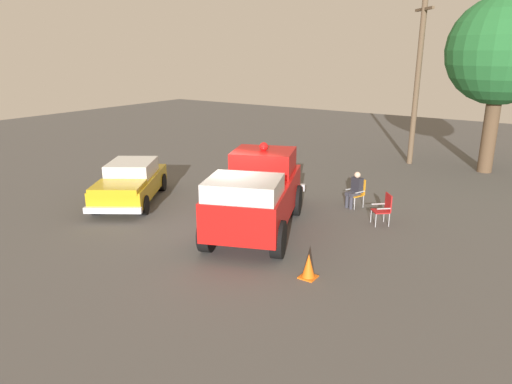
{
  "coord_description": "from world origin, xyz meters",
  "views": [
    {
      "loc": [
        -8.31,
        10.64,
        5.37
      ],
      "look_at": [
        -0.74,
        -0.54,
        1.27
      ],
      "focal_mm": 32.6,
      "sensor_mm": 36.0,
      "label": 1
    }
  ],
  "objects_px": {
    "lawn_chair_by_car": "(249,186)",
    "utility_pole": "(417,80)",
    "vintage_fire_truck": "(258,192)",
    "lawn_chair_near_truck": "(357,191)",
    "oak_tree_left": "(502,52)",
    "traffic_cone": "(309,266)",
    "lawn_chair_spare": "(384,207)",
    "spectator_seated": "(355,188)",
    "classic_hot_rod": "(130,182)"
  },
  "relations": [
    {
      "from": "classic_hot_rod",
      "to": "vintage_fire_truck",
      "type": "bearing_deg",
      "value": -175.99
    },
    {
      "from": "classic_hot_rod",
      "to": "lawn_chair_near_truck",
      "type": "xyz_separation_m",
      "value": [
        -7.15,
        -4.18,
        -0.16
      ]
    },
    {
      "from": "lawn_chair_by_car",
      "to": "oak_tree_left",
      "type": "height_order",
      "value": "oak_tree_left"
    },
    {
      "from": "classic_hot_rod",
      "to": "oak_tree_left",
      "type": "relative_size",
      "value": 0.6
    },
    {
      "from": "lawn_chair_near_truck",
      "to": "spectator_seated",
      "type": "distance_m",
      "value": 0.17
    },
    {
      "from": "oak_tree_left",
      "to": "lawn_chair_near_truck",
      "type": "bearing_deg",
      "value": 69.9
    },
    {
      "from": "lawn_chair_near_truck",
      "to": "lawn_chair_spare",
      "type": "xyz_separation_m",
      "value": [
        -1.42,
        1.23,
        0.0
      ]
    },
    {
      "from": "vintage_fire_truck",
      "to": "classic_hot_rod",
      "type": "bearing_deg",
      "value": 4.01
    },
    {
      "from": "vintage_fire_truck",
      "to": "lawn_chair_near_truck",
      "type": "xyz_separation_m",
      "value": [
        -1.75,
        -3.8,
        -0.61
      ]
    },
    {
      "from": "vintage_fire_truck",
      "to": "spectator_seated",
      "type": "distance_m",
      "value": 4.09
    },
    {
      "from": "lawn_chair_spare",
      "to": "classic_hot_rod",
      "type": "bearing_deg",
      "value": 19.01
    },
    {
      "from": "spectator_seated",
      "to": "oak_tree_left",
      "type": "height_order",
      "value": "oak_tree_left"
    },
    {
      "from": "classic_hot_rod",
      "to": "lawn_chair_by_car",
      "type": "relative_size",
      "value": 4.57
    },
    {
      "from": "lawn_chair_near_truck",
      "to": "spectator_seated",
      "type": "xyz_separation_m",
      "value": [
        0.05,
        0.12,
        0.11
      ]
    },
    {
      "from": "lawn_chair_near_truck",
      "to": "lawn_chair_spare",
      "type": "bearing_deg",
      "value": 139.0
    },
    {
      "from": "lawn_chair_by_car",
      "to": "lawn_chair_spare",
      "type": "height_order",
      "value": "same"
    },
    {
      "from": "classic_hot_rod",
      "to": "utility_pole",
      "type": "relative_size",
      "value": 0.6
    },
    {
      "from": "vintage_fire_truck",
      "to": "lawn_chair_near_truck",
      "type": "distance_m",
      "value": 4.23
    },
    {
      "from": "lawn_chair_by_car",
      "to": "vintage_fire_truck",
      "type": "bearing_deg",
      "value": 130.76
    },
    {
      "from": "lawn_chair_by_car",
      "to": "oak_tree_left",
      "type": "bearing_deg",
      "value": -123.87
    },
    {
      "from": "lawn_chair_by_car",
      "to": "traffic_cone",
      "type": "xyz_separation_m",
      "value": [
        -4.74,
        4.21,
        -0.28
      ]
    },
    {
      "from": "classic_hot_rod",
      "to": "oak_tree_left",
      "type": "distance_m",
      "value": 16.54
    },
    {
      "from": "lawn_chair_near_truck",
      "to": "traffic_cone",
      "type": "bearing_deg",
      "value": 101.12
    },
    {
      "from": "classic_hot_rod",
      "to": "lawn_chair_spare",
      "type": "xyz_separation_m",
      "value": [
        -8.57,
        -2.95,
        -0.16
      ]
    },
    {
      "from": "lawn_chair_spare",
      "to": "utility_pole",
      "type": "height_order",
      "value": "utility_pole"
    },
    {
      "from": "utility_pole",
      "to": "traffic_cone",
      "type": "relative_size",
      "value": 12.29
    },
    {
      "from": "oak_tree_left",
      "to": "traffic_cone",
      "type": "relative_size",
      "value": 12.15
    },
    {
      "from": "oak_tree_left",
      "to": "utility_pole",
      "type": "xyz_separation_m",
      "value": [
        3.38,
        0.24,
        -1.29
      ]
    },
    {
      "from": "vintage_fire_truck",
      "to": "utility_pole",
      "type": "distance_m",
      "value": 12.05
    },
    {
      "from": "lawn_chair_spare",
      "to": "traffic_cone",
      "type": "bearing_deg",
      "value": 86.78
    },
    {
      "from": "classic_hot_rod",
      "to": "lawn_chair_spare",
      "type": "height_order",
      "value": "classic_hot_rod"
    },
    {
      "from": "lawn_chair_spare",
      "to": "utility_pole",
      "type": "bearing_deg",
      "value": -78.49
    },
    {
      "from": "oak_tree_left",
      "to": "spectator_seated",
      "type": "bearing_deg",
      "value": 69.85
    },
    {
      "from": "classic_hot_rod",
      "to": "lawn_chair_by_car",
      "type": "xyz_separation_m",
      "value": [
        -3.56,
        -2.51,
        -0.16
      ]
    },
    {
      "from": "lawn_chair_by_car",
      "to": "lawn_chair_spare",
      "type": "relative_size",
      "value": 1.0
    },
    {
      "from": "vintage_fire_truck",
      "to": "oak_tree_left",
      "type": "relative_size",
      "value": 0.82
    },
    {
      "from": "vintage_fire_truck",
      "to": "lawn_chair_spare",
      "type": "height_order",
      "value": "vintage_fire_truck"
    },
    {
      "from": "classic_hot_rod",
      "to": "oak_tree_left",
      "type": "bearing_deg",
      "value": -129.5
    },
    {
      "from": "vintage_fire_truck",
      "to": "traffic_cone",
      "type": "xyz_separation_m",
      "value": [
        -2.91,
        2.08,
        -0.89
      ]
    },
    {
      "from": "lawn_chair_near_truck",
      "to": "utility_pole",
      "type": "bearing_deg",
      "value": -86.88
    },
    {
      "from": "lawn_chair_spare",
      "to": "oak_tree_left",
      "type": "xyz_separation_m",
      "value": [
        -1.54,
        -9.31,
        4.75
      ]
    },
    {
      "from": "classic_hot_rod",
      "to": "traffic_cone",
      "type": "height_order",
      "value": "classic_hot_rod"
    },
    {
      "from": "lawn_chair_near_truck",
      "to": "spectator_seated",
      "type": "bearing_deg",
      "value": 66.64
    },
    {
      "from": "classic_hot_rod",
      "to": "lawn_chair_near_truck",
      "type": "distance_m",
      "value": 8.28
    },
    {
      "from": "lawn_chair_near_truck",
      "to": "lawn_chair_by_car",
      "type": "height_order",
      "value": "same"
    },
    {
      "from": "spectator_seated",
      "to": "utility_pole",
      "type": "distance_m",
      "value": 8.64
    },
    {
      "from": "vintage_fire_truck",
      "to": "lawn_chair_near_truck",
      "type": "bearing_deg",
      "value": -114.71
    },
    {
      "from": "traffic_cone",
      "to": "spectator_seated",
      "type": "bearing_deg",
      "value": -78.15
    },
    {
      "from": "traffic_cone",
      "to": "lawn_chair_near_truck",
      "type": "bearing_deg",
      "value": -78.88
    },
    {
      "from": "lawn_chair_by_car",
      "to": "utility_pole",
      "type": "relative_size",
      "value": 0.13
    }
  ]
}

